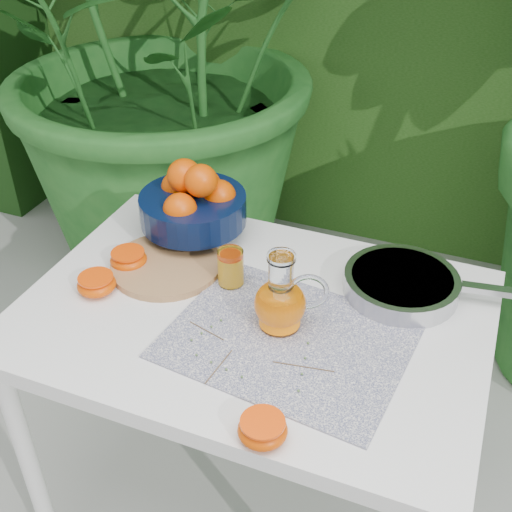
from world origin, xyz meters
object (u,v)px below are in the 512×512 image
at_px(white_table, 253,338).
at_px(saute_pan, 403,283).
at_px(fruit_bowl, 194,202).
at_px(cutting_board, 167,265).
at_px(juice_pitcher, 281,302).

xyz_separation_m(white_table, saute_pan, (0.29, 0.18, 0.11)).
relative_size(fruit_bowl, saute_pan, 0.58).
distance_m(cutting_board, fruit_bowl, 0.18).
relative_size(white_table, fruit_bowl, 3.73).
height_order(fruit_bowl, juice_pitcher, fruit_bowl).
xyz_separation_m(juice_pitcher, saute_pan, (0.21, 0.21, -0.04)).
height_order(white_table, saute_pan, saute_pan).
distance_m(cutting_board, saute_pan, 0.55).
relative_size(cutting_board, juice_pitcher, 1.48).
xyz_separation_m(cutting_board, fruit_bowl, (-0.00, 0.16, 0.09)).
relative_size(white_table, saute_pan, 2.16).
xyz_separation_m(cutting_board, saute_pan, (0.54, 0.11, 0.02)).
bearing_deg(cutting_board, saute_pan, 11.87).
relative_size(cutting_board, saute_pan, 0.57).
height_order(cutting_board, juice_pitcher, juice_pitcher).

